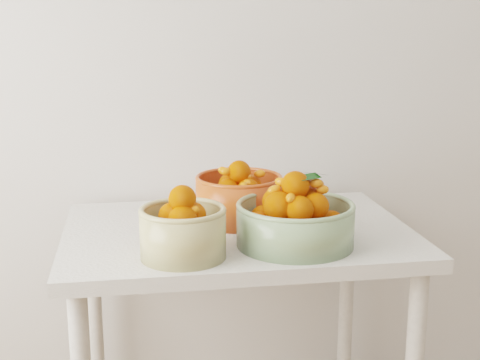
# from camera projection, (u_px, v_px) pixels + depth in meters

# --- Properties ---
(table) EXTENTS (1.00, 0.70, 0.75)m
(table) POSITION_uv_depth(u_px,v_px,m) (237.00, 259.00, 1.97)
(table) COLOR silver
(table) RESTS_ON ground
(bowl_cream) EXTENTS (0.26, 0.26, 0.19)m
(bowl_cream) POSITION_uv_depth(u_px,v_px,m) (183.00, 230.00, 1.69)
(bowl_cream) COLOR tan
(bowl_cream) RESTS_ON table
(bowl_green) EXTENTS (0.41, 0.41, 0.20)m
(bowl_green) POSITION_uv_depth(u_px,v_px,m) (295.00, 220.00, 1.79)
(bowl_green) COLOR gray
(bowl_green) RESTS_ON table
(bowl_orange) EXTENTS (0.31, 0.31, 0.19)m
(bowl_orange) POSITION_uv_depth(u_px,v_px,m) (239.00, 197.00, 2.00)
(bowl_orange) COLOR #C33E18
(bowl_orange) RESTS_ON table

